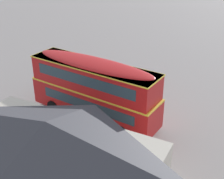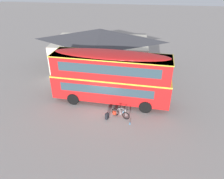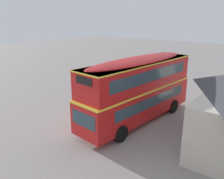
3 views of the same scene
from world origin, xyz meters
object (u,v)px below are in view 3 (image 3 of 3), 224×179
(double_decker_bus, at_px, (138,87))
(water_bottle_blue_sports, at_px, (88,116))
(touring_bicycle, at_px, (104,112))
(backpack_on_ground, at_px, (109,108))

(double_decker_bus, bearing_deg, water_bottle_blue_sports, -58.78)
(double_decker_bus, xyz_separation_m, touring_bicycle, (1.06, -2.39, -2.27))
(touring_bicycle, bearing_deg, water_bottle_blue_sports, -43.91)
(backpack_on_ground, distance_m, water_bottle_blue_sports, 2.01)
(touring_bicycle, relative_size, backpack_on_ground, 2.76)
(touring_bicycle, height_order, water_bottle_blue_sports, touring_bicycle)
(touring_bicycle, xyz_separation_m, water_bottle_blue_sports, (0.92, -0.88, -0.25))
(double_decker_bus, bearing_deg, touring_bicycle, -65.96)
(double_decker_bus, distance_m, water_bottle_blue_sports, 4.58)
(backpack_on_ground, height_order, water_bottle_blue_sports, backpack_on_ground)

